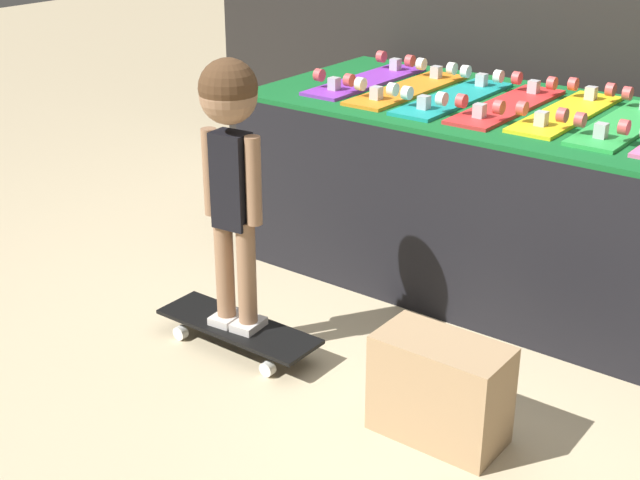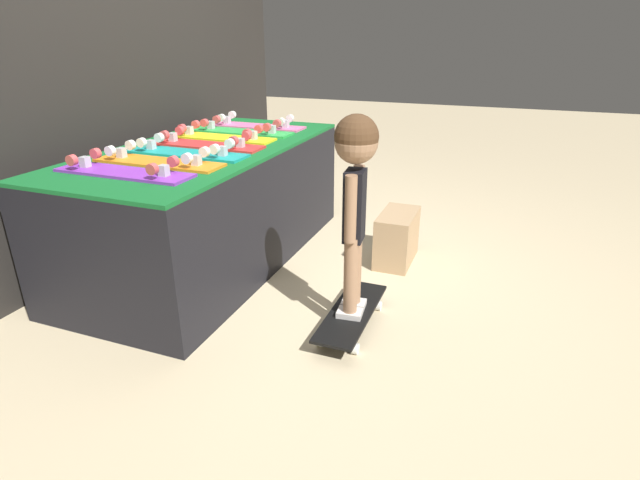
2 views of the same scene
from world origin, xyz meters
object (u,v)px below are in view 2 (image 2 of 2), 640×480
(skateboard_on_floor, at_px, (351,314))
(storage_box, at_px, (397,238))
(skateboard_teal_on_rack, at_px, (186,152))
(child, at_px, (355,180))
(skateboard_red_on_rack, at_px, (206,143))
(skateboard_green_on_rack, at_px, (241,130))
(skateboard_orange_on_rack, at_px, (158,160))
(skateboard_pink_on_rack, at_px, (256,125))
(skateboard_yellow_on_rack, at_px, (221,136))
(skateboard_purple_on_rack, at_px, (124,170))

(skateboard_on_floor, distance_m, storage_box, 0.85)
(skateboard_teal_on_rack, xyz_separation_m, child, (-0.24, -1.06, 0.01))
(skateboard_red_on_rack, xyz_separation_m, child, (-0.47, -1.07, 0.01))
(skateboard_on_floor, bearing_deg, child, 45.00)
(skateboard_green_on_rack, height_order, storage_box, skateboard_green_on_rack)
(skateboard_orange_on_rack, bearing_deg, skateboard_on_floor, -90.93)
(skateboard_pink_on_rack, bearing_deg, skateboard_green_on_rack, -178.51)
(skateboard_orange_on_rack, xyz_separation_m, skateboard_green_on_rack, (0.91, 0.02, 0.00))
(skateboard_yellow_on_rack, bearing_deg, skateboard_on_floor, -122.10)
(skateboard_pink_on_rack, relative_size, skateboard_on_floor, 1.12)
(skateboard_orange_on_rack, xyz_separation_m, skateboard_pink_on_rack, (1.13, 0.03, 0.00))
(skateboard_green_on_rack, height_order, skateboard_on_floor, skateboard_green_on_rack)
(skateboard_red_on_rack, relative_size, child, 0.74)
(skateboard_orange_on_rack, height_order, child, child)
(skateboard_pink_on_rack, xyz_separation_m, storage_box, (-0.31, -1.13, -0.59))
(skateboard_green_on_rack, bearing_deg, child, -130.24)
(skateboard_teal_on_rack, distance_m, skateboard_red_on_rack, 0.23)
(skateboard_orange_on_rack, distance_m, child, 1.07)
(skateboard_yellow_on_rack, bearing_deg, skateboard_purple_on_rack, -179.05)
(skateboard_yellow_on_rack, bearing_deg, storage_box, -82.67)
(skateboard_red_on_rack, bearing_deg, skateboard_purple_on_rack, 178.16)
(skateboard_teal_on_rack, relative_size, skateboard_on_floor, 1.12)
(skateboard_green_on_rack, bearing_deg, skateboard_pink_on_rack, 1.49)
(skateboard_purple_on_rack, distance_m, storage_box, 1.65)
(skateboard_purple_on_rack, bearing_deg, skateboard_orange_on_rack, -6.63)
(skateboard_orange_on_rack, xyz_separation_m, skateboard_red_on_rack, (0.45, 0.00, 0.00))
(skateboard_teal_on_rack, xyz_separation_m, skateboard_yellow_on_rack, (0.45, 0.06, 0.00))
(skateboard_red_on_rack, relative_size, skateboard_on_floor, 1.12)
(skateboard_orange_on_rack, xyz_separation_m, skateboard_on_floor, (-0.02, -1.07, -0.68))
(skateboard_teal_on_rack, xyz_separation_m, skateboard_red_on_rack, (0.23, 0.02, 0.00))
(skateboard_yellow_on_rack, bearing_deg, skateboard_orange_on_rack, -176.52)
(skateboard_orange_on_rack, relative_size, skateboard_yellow_on_rack, 1.00)
(skateboard_purple_on_rack, height_order, skateboard_teal_on_rack, same)
(skateboard_purple_on_rack, height_order, child, child)
(child, bearing_deg, storage_box, -8.10)
(skateboard_teal_on_rack, bearing_deg, skateboard_yellow_on_rack, 6.94)
(skateboard_orange_on_rack, height_order, skateboard_yellow_on_rack, same)
(skateboard_on_floor, bearing_deg, storage_box, -2.13)
(skateboard_yellow_on_rack, relative_size, skateboard_green_on_rack, 1.00)
(skateboard_red_on_rack, height_order, skateboard_on_floor, skateboard_red_on_rack)
(skateboard_green_on_rack, xyz_separation_m, child, (-0.92, -1.09, 0.01))
(skateboard_green_on_rack, distance_m, storage_box, 1.27)
(child, xyz_separation_m, storage_box, (0.84, -0.03, -0.60))
(skateboard_pink_on_rack, bearing_deg, skateboard_teal_on_rack, -177.39)
(skateboard_green_on_rack, relative_size, storage_box, 1.78)
(skateboard_teal_on_rack, bearing_deg, skateboard_orange_on_rack, 176.51)
(storage_box, bearing_deg, child, 177.87)
(skateboard_orange_on_rack, height_order, skateboard_on_floor, skateboard_orange_on_rack)
(storage_box, bearing_deg, skateboard_pink_on_rack, 74.83)
(skateboard_orange_on_rack, bearing_deg, child, -90.93)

